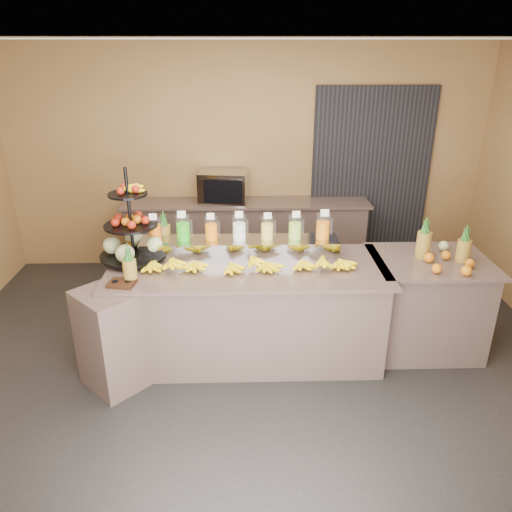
{
  "coord_description": "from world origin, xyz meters",
  "views": [
    {
      "loc": [
        -0.04,
        -3.77,
        2.79
      ],
      "look_at": [
        0.07,
        0.3,
        1.03
      ],
      "focal_mm": 35.0,
      "sensor_mm": 36.0,
      "label": 1
    }
  ],
  "objects_px": {
    "condiment_caddy": "(122,283)",
    "oven_warmer": "(223,187)",
    "banana_heap": "(248,262)",
    "pitcher_tray": "(240,247)",
    "right_fruit_pile": "(444,255)",
    "fruit_stand": "(137,237)"
  },
  "relations": [
    {
      "from": "fruit_stand",
      "to": "banana_heap",
      "type": "bearing_deg",
      "value": -23.37
    },
    {
      "from": "condiment_caddy",
      "to": "pitcher_tray",
      "type": "bearing_deg",
      "value": 32.86
    },
    {
      "from": "banana_heap",
      "to": "right_fruit_pile",
      "type": "xyz_separation_m",
      "value": [
        1.78,
        0.07,
        0.01
      ]
    },
    {
      "from": "pitcher_tray",
      "to": "condiment_caddy",
      "type": "bearing_deg",
      "value": -147.14
    },
    {
      "from": "banana_heap",
      "to": "oven_warmer",
      "type": "height_order",
      "value": "oven_warmer"
    },
    {
      "from": "pitcher_tray",
      "to": "banana_heap",
      "type": "relative_size",
      "value": 0.97
    },
    {
      "from": "pitcher_tray",
      "to": "banana_heap",
      "type": "bearing_deg",
      "value": -77.06
    },
    {
      "from": "banana_heap",
      "to": "pitcher_tray",
      "type": "bearing_deg",
      "value": 102.94
    },
    {
      "from": "pitcher_tray",
      "to": "banana_heap",
      "type": "xyz_separation_m",
      "value": [
        0.08,
        -0.33,
        -0.01
      ]
    },
    {
      "from": "banana_heap",
      "to": "fruit_stand",
      "type": "xyz_separation_m",
      "value": [
        -1.01,
        0.24,
        0.16
      ]
    },
    {
      "from": "condiment_caddy",
      "to": "oven_warmer",
      "type": "relative_size",
      "value": 0.37
    },
    {
      "from": "pitcher_tray",
      "to": "oven_warmer",
      "type": "height_order",
      "value": "oven_warmer"
    },
    {
      "from": "oven_warmer",
      "to": "fruit_stand",
      "type": "bearing_deg",
      "value": -105.84
    },
    {
      "from": "pitcher_tray",
      "to": "oven_warmer",
      "type": "xyz_separation_m",
      "value": [
        -0.2,
        1.67,
        0.12
      ]
    },
    {
      "from": "pitcher_tray",
      "to": "fruit_stand",
      "type": "bearing_deg",
      "value": -174.04
    },
    {
      "from": "right_fruit_pile",
      "to": "oven_warmer",
      "type": "height_order",
      "value": "oven_warmer"
    },
    {
      "from": "banana_heap",
      "to": "right_fruit_pile",
      "type": "bearing_deg",
      "value": 2.15
    },
    {
      "from": "oven_warmer",
      "to": "right_fruit_pile",
      "type": "bearing_deg",
      "value": -36.66
    },
    {
      "from": "pitcher_tray",
      "to": "banana_heap",
      "type": "height_order",
      "value": "banana_heap"
    },
    {
      "from": "pitcher_tray",
      "to": "fruit_stand",
      "type": "height_order",
      "value": "fruit_stand"
    },
    {
      "from": "fruit_stand",
      "to": "condiment_caddy",
      "type": "height_order",
      "value": "fruit_stand"
    },
    {
      "from": "banana_heap",
      "to": "fruit_stand",
      "type": "height_order",
      "value": "fruit_stand"
    }
  ]
}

